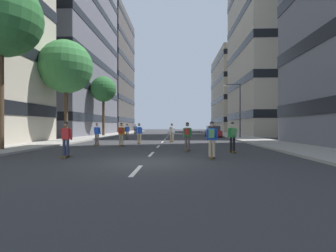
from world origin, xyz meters
name	(u,v)px	position (x,y,z in m)	size (l,w,h in m)	color
ground_plane	(167,137)	(0.00, 23.30, 0.00)	(139.79, 139.79, 0.00)	#333335
sidewalk_left	(105,136)	(-9.37, 26.21, 0.07)	(3.74, 64.07, 0.14)	#9E9991
sidewalk_right	(232,136)	(9.37, 26.21, 0.07)	(3.74, 64.07, 0.14)	#9E9991
lane_markings	(167,137)	(0.00, 23.00, 0.00)	(0.16, 52.20, 0.01)	silver
building_left_mid	(52,39)	(-19.44, 30.18, 15.92)	(16.53, 22.47, 31.65)	slate
building_left_far	(96,73)	(-19.44, 52.37, 15.03)	(16.53, 19.90, 29.88)	#4C4744
building_right_mid	(289,38)	(19.44, 30.18, 15.64)	(16.53, 16.77, 31.09)	#BCB29E
building_right_far	(250,93)	(19.44, 52.37, 9.67)	(16.53, 19.92, 19.15)	#B2A893
parked_car_near	(213,132)	(6.30, 23.60, 0.70)	(1.82, 4.40, 1.52)	maroon
street_tree_near	(103,89)	(-9.37, 25.33, 6.83)	(3.69, 3.69, 8.59)	#4C3823
street_tree_mid	(1,17)	(-9.37, 4.18, 8.23)	(4.88, 4.88, 10.56)	#4C3823
street_tree_far	(66,67)	(-9.37, 13.13, 7.25)	(5.08, 5.08, 9.68)	#4C3823
streetlamp_right	(237,104)	(8.63, 19.74, 4.14)	(2.13, 0.30, 6.50)	#3F3F44
skater_0	(121,133)	(-2.81, 8.02, 1.02)	(0.55, 0.92, 1.78)	brown
skater_1	(212,137)	(3.08, 1.29, 1.02)	(0.57, 0.92, 1.78)	brown
skater_2	(233,135)	(4.65, 3.99, 1.02)	(0.56, 0.92, 1.78)	brown
skater_3	(66,138)	(-4.02, 1.34, 0.98)	(0.53, 0.90, 1.78)	brown
skater_4	(139,132)	(-1.87, 10.75, 0.98)	(0.56, 0.92, 1.78)	brown
skater_5	(187,135)	(2.04, 4.77, 1.02)	(0.57, 0.92, 1.78)	brown
skater_6	(135,129)	(-5.71, 31.20, 1.02)	(0.55, 0.92, 1.78)	brown
skater_7	(97,133)	(-4.96, 8.94, 0.98)	(0.55, 0.92, 1.78)	brown
skater_8	(172,131)	(0.90, 12.89, 1.02)	(0.57, 0.92, 1.78)	brown
skater_9	(127,131)	(-4.23, 17.24, 0.98)	(0.55, 0.92, 1.78)	brown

